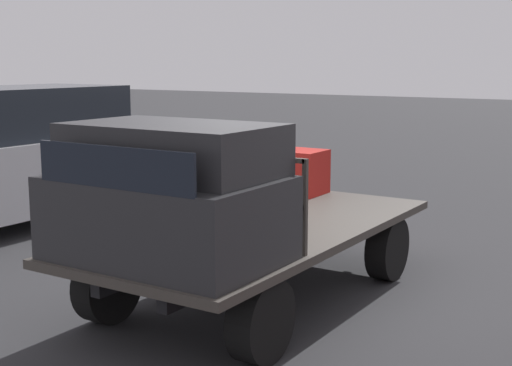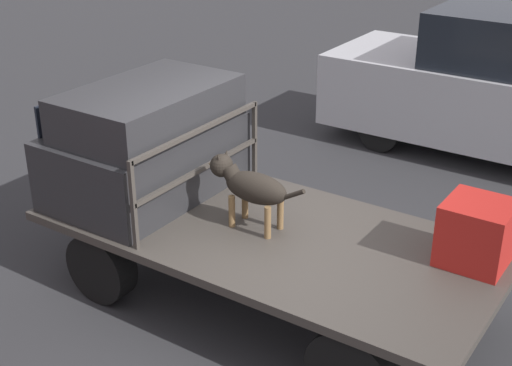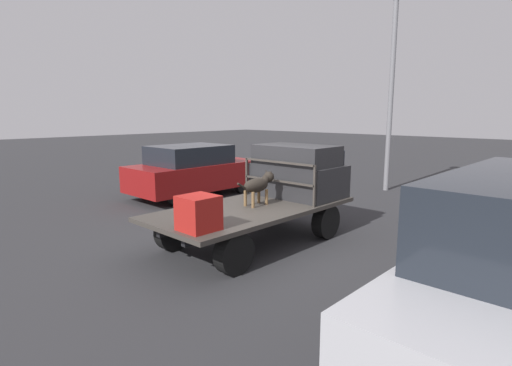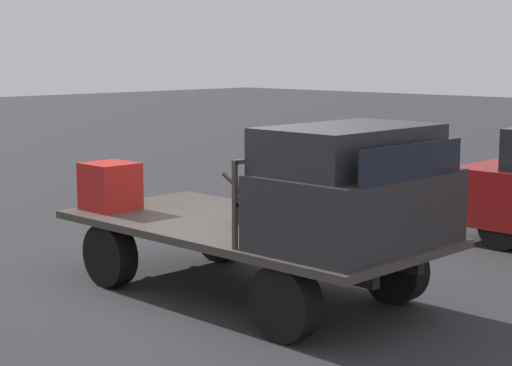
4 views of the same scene
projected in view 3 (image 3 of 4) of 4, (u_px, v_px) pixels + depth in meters
name	position (u px, v px, depth m)	size (l,w,h in m)	color
ground_plane	(253.00, 244.00, 7.86)	(80.00, 80.00, 0.00)	#2D2D30
flatbed_truck	(253.00, 216.00, 7.76)	(4.18, 1.97, 0.75)	black
truck_cab	(298.00, 172.00, 8.64)	(1.23, 1.85, 1.11)	#28282B
truck_headboard	(278.00, 174.00, 8.17)	(0.04, 1.85, 0.82)	#3D3833
dog	(259.00, 184.00, 7.81)	(1.02, 0.28, 0.66)	brown
cargo_crate	(199.00, 213.00, 6.12)	(0.54, 0.54, 0.54)	#AD1E19
parked_sedan	(194.00, 170.00, 12.32)	(4.07, 1.87, 1.57)	black
light_pole_near	(393.00, 56.00, 12.61)	(0.47, 0.47, 6.45)	gray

